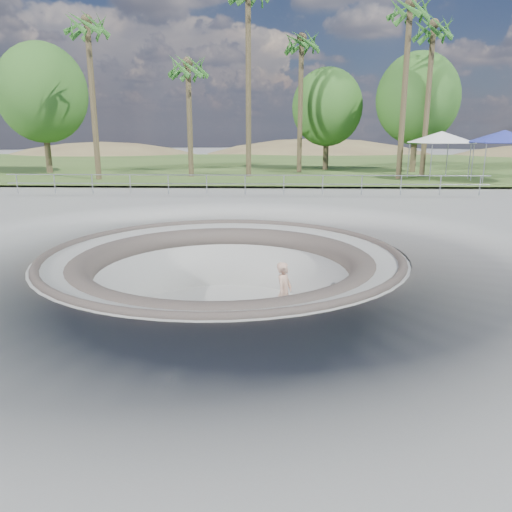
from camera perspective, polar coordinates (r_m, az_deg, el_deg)
name	(u,v)px	position (r m, az deg, el deg)	size (l,w,h in m)	color
ground	(223,253)	(14.36, -3.82, 0.29)	(180.00, 180.00, 0.00)	gray
skate_bowl	(224,313)	(14.91, -3.70, -6.55)	(14.00, 14.00, 4.10)	gray
grass_strip	(258,164)	(47.99, 0.19, 10.42)	(180.00, 36.00, 0.12)	#3F6026
distant_hills	(289,205)	(71.84, 3.76, 5.88)	(103.20, 45.00, 28.60)	brown
safety_railing	(245,184)	(26.05, -1.25, 8.18)	(25.00, 0.06, 1.03)	gray
skateboard	(284,323)	(14.16, 3.17, -7.67)	(0.93, 0.60, 0.09)	olive
skater	(284,293)	(13.85, 3.22, -4.22)	(0.64, 0.42, 1.76)	tan
canopy_white	(441,137)	(35.08, 20.44, 12.61)	(5.90, 5.90, 3.06)	gray
canopy_blue	(504,136)	(34.88, 26.51, 12.13)	(6.20, 6.20, 3.14)	gray
palm_a	(88,31)	(34.93, -18.70, 23.22)	(2.60, 2.60, 10.52)	brown
palm_b	(188,69)	(35.43, -7.78, 20.39)	(2.60, 2.60, 8.37)	brown
palm_c	(248,0)	(36.01, -0.91, 27.21)	(2.60, 2.60, 12.95)	brown
palm_d	(302,46)	(39.07, 5.24, 22.75)	(2.60, 2.60, 10.46)	brown
palm_e	(410,15)	(35.17, 17.16, 24.78)	(2.60, 2.60, 11.53)	brown
palm_f	(433,34)	(38.08, 19.59, 22.79)	(2.60, 2.60, 10.84)	brown
bushy_tree_left	(42,93)	(41.07, -23.26, 16.72)	(6.50, 5.91, 9.38)	brown
bushy_tree_mid	(327,107)	(41.47, 8.16, 16.47)	(5.55, 5.05, 8.01)	brown
bushy_tree_right	(418,99)	(40.57, 17.99, 16.73)	(6.13, 5.57, 8.84)	brown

